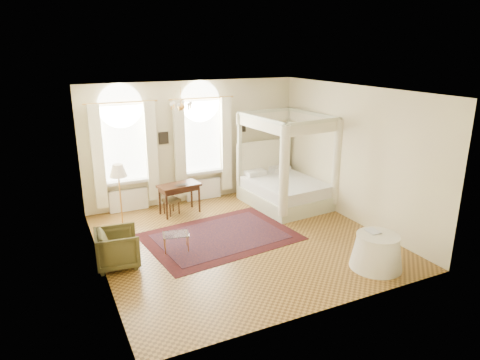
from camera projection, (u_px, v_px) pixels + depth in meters
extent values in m
plane|color=olive|center=(242.00, 240.00, 9.59)|extent=(6.00, 6.00, 0.00)
plane|color=beige|center=(194.00, 142.00, 11.68)|extent=(6.00, 0.00, 6.00)
plane|color=beige|center=(327.00, 218.00, 6.52)|extent=(6.00, 0.00, 6.00)
plane|color=beige|center=(95.00, 188.00, 7.86)|extent=(0.00, 6.00, 6.00)
plane|color=beige|center=(353.00, 155.00, 10.34)|extent=(0.00, 6.00, 6.00)
plane|color=white|center=(242.00, 91.00, 8.61)|extent=(6.00, 6.00, 0.00)
cube|color=white|center=(123.00, 143.00, 10.83)|extent=(1.10, 0.04, 1.90)
cylinder|color=white|center=(120.00, 106.00, 10.55)|extent=(1.10, 0.04, 1.10)
cube|color=white|center=(127.00, 182.00, 11.05)|extent=(1.32, 0.24, 0.08)
cube|color=white|center=(98.00, 157.00, 10.48)|extent=(0.28, 0.14, 2.60)
cube|color=white|center=(152.00, 152.00, 11.03)|extent=(0.28, 0.14, 2.60)
cube|color=white|center=(128.00, 200.00, 11.22)|extent=(1.00, 0.12, 0.58)
cube|color=white|center=(201.00, 136.00, 11.70)|extent=(1.10, 0.04, 1.90)
cylinder|color=white|center=(200.00, 101.00, 11.41)|extent=(1.10, 0.04, 1.10)
cube|color=white|center=(203.00, 172.00, 11.91)|extent=(1.32, 0.24, 0.08)
cube|color=white|center=(180.00, 149.00, 11.35)|extent=(0.28, 0.14, 2.60)
cube|color=white|center=(226.00, 144.00, 11.90)|extent=(0.28, 0.14, 2.60)
cube|color=white|center=(203.00, 189.00, 12.08)|extent=(1.00, 0.12, 0.58)
cylinder|color=gold|center=(181.00, 97.00, 9.33)|extent=(0.02, 0.02, 0.40)
sphere|color=gold|center=(181.00, 107.00, 9.40)|extent=(0.16, 0.16, 0.16)
sphere|color=beige|center=(191.00, 103.00, 9.47)|extent=(0.07, 0.07, 0.07)
sphere|color=beige|center=(183.00, 102.00, 9.59)|extent=(0.07, 0.07, 0.07)
sphere|color=beige|center=(174.00, 103.00, 9.50)|extent=(0.07, 0.07, 0.07)
sphere|color=beige|center=(171.00, 104.00, 9.29)|extent=(0.07, 0.07, 0.07)
sphere|color=beige|center=(179.00, 105.00, 9.17)|extent=(0.07, 0.07, 0.07)
sphere|color=beige|center=(189.00, 104.00, 9.26)|extent=(0.07, 0.07, 0.07)
cube|color=black|center=(164.00, 138.00, 11.25)|extent=(0.26, 0.03, 0.32)
cube|color=black|center=(242.00, 127.00, 12.17)|extent=(0.22, 0.03, 0.26)
cube|color=beige|center=(285.00, 198.00, 11.72)|extent=(1.98, 2.36, 0.38)
cube|color=silver|center=(285.00, 186.00, 11.62)|extent=(1.86, 2.25, 0.30)
cube|color=white|center=(264.00, 162.00, 12.37)|extent=(1.80, 0.24, 1.27)
cube|color=beige|center=(240.00, 157.00, 11.88)|extent=(0.10, 0.10, 2.43)
cube|color=beige|center=(288.00, 150.00, 12.68)|extent=(0.10, 0.10, 2.43)
cube|color=beige|center=(284.00, 176.00, 10.15)|extent=(0.10, 0.10, 2.43)
cube|color=beige|center=(337.00, 166.00, 10.96)|extent=(0.10, 0.10, 2.43)
cube|color=beige|center=(265.00, 111.00, 11.92)|extent=(1.80, 0.24, 0.08)
cube|color=beige|center=(314.00, 122.00, 10.19)|extent=(1.80, 0.24, 0.08)
cube|color=beige|center=(261.00, 119.00, 10.65)|extent=(0.27, 2.22, 0.08)
cube|color=beige|center=(313.00, 114.00, 11.46)|extent=(0.27, 2.22, 0.08)
cube|color=white|center=(265.00, 116.00, 11.96)|extent=(1.86, 0.20, 0.30)
cube|color=white|center=(314.00, 128.00, 10.24)|extent=(1.86, 0.20, 0.30)
cube|color=white|center=(261.00, 125.00, 10.70)|extent=(0.23, 2.28, 0.30)
cube|color=white|center=(313.00, 119.00, 11.50)|extent=(0.23, 2.28, 0.30)
cylinder|color=white|center=(284.00, 171.00, 10.12)|extent=(0.23, 0.23, 2.22)
cylinder|color=white|center=(337.00, 162.00, 10.93)|extent=(0.23, 0.23, 2.22)
cube|color=#331A0D|center=(283.00, 179.00, 12.93)|extent=(0.51, 0.47, 0.66)
cylinder|color=gold|center=(282.00, 165.00, 12.77)|extent=(0.12, 0.12, 0.20)
cone|color=beige|center=(283.00, 159.00, 12.70)|extent=(0.29, 0.29, 0.22)
cube|color=#331A0D|center=(179.00, 185.00, 10.92)|extent=(1.12, 0.70, 0.06)
cube|color=#331A0D|center=(179.00, 189.00, 10.95)|extent=(1.00, 0.58, 0.10)
cylinder|color=#331A0D|center=(160.00, 201.00, 10.95)|extent=(0.05, 0.05, 0.73)
cylinder|color=#331A0D|center=(192.00, 194.00, 11.45)|extent=(0.05, 0.05, 0.73)
cylinder|color=#331A0D|center=(167.00, 206.00, 10.62)|extent=(0.05, 0.05, 0.73)
cylinder|color=#331A0D|center=(199.00, 199.00, 11.12)|extent=(0.05, 0.05, 0.73)
imported|color=black|center=(180.00, 185.00, 10.83)|extent=(0.36, 0.26, 0.03)
cube|color=#493D1F|center=(171.00, 200.00, 10.97)|extent=(0.45, 0.45, 0.07)
cylinder|color=#331A0D|center=(170.00, 210.00, 10.85)|extent=(0.04, 0.04, 0.34)
cylinder|color=#331A0D|center=(179.00, 208.00, 11.02)|extent=(0.04, 0.04, 0.34)
cylinder|color=#331A0D|center=(164.00, 208.00, 11.04)|extent=(0.04, 0.04, 0.34)
cylinder|color=#331A0D|center=(173.00, 205.00, 11.22)|extent=(0.04, 0.04, 0.34)
imported|color=#443F1D|center=(118.00, 248.00, 8.37)|extent=(0.90, 0.88, 0.75)
cube|color=white|center=(176.00, 234.00, 9.00)|extent=(0.62, 0.49, 0.02)
cylinder|color=gold|center=(165.00, 246.00, 8.86)|extent=(0.02, 0.02, 0.37)
cylinder|color=gold|center=(188.00, 244.00, 8.97)|extent=(0.02, 0.02, 0.37)
cylinder|color=gold|center=(164.00, 240.00, 9.15)|extent=(0.02, 0.02, 0.37)
cylinder|color=gold|center=(187.00, 238.00, 9.26)|extent=(0.02, 0.02, 0.37)
cylinder|color=gold|center=(123.00, 227.00, 10.27)|extent=(0.27, 0.27, 0.03)
cylinder|color=gold|center=(121.00, 200.00, 10.07)|extent=(0.04, 0.04, 1.37)
cone|color=beige|center=(118.00, 170.00, 9.85)|extent=(0.40, 0.40, 0.29)
cube|color=#400F0F|center=(220.00, 236.00, 9.75)|extent=(3.52, 2.71, 0.01)
cube|color=black|center=(220.00, 236.00, 9.75)|extent=(2.95, 2.14, 0.01)
cone|color=beige|center=(377.00, 252.00, 8.31)|extent=(1.01, 1.01, 0.65)
cylinder|color=beige|center=(378.00, 236.00, 8.21)|extent=(0.83, 0.83, 0.04)
imported|color=black|center=(368.00, 232.00, 8.29)|extent=(0.23, 0.30, 0.03)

